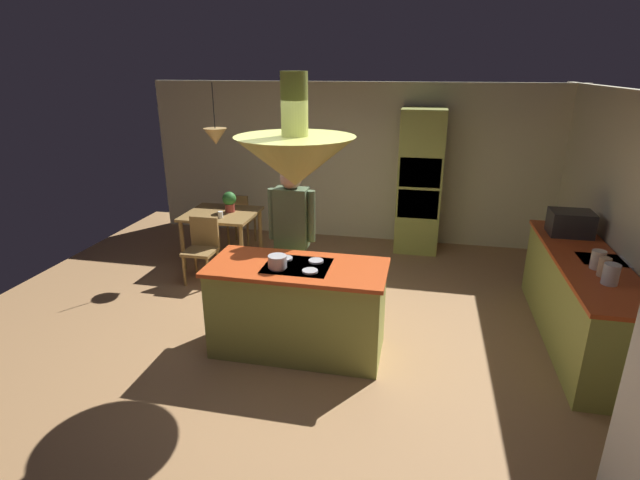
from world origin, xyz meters
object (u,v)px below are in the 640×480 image
at_px(oven_tower, 420,182).
at_px(canister_tea, 598,260).
at_px(canister_sugar, 604,267).
at_px(cooking_pot_on_cooktop, 277,262).
at_px(person_at_island, 292,234).
at_px(chair_facing_island, 202,245).
at_px(canister_flour, 611,274).
at_px(chair_by_back_wall, 239,216).
at_px(kitchen_island, 298,308).
at_px(dining_table, 222,219).
at_px(potted_plant_on_table, 229,201).
at_px(microwave_on_counter, 571,223).
at_px(cup_on_table, 220,215).

height_order(oven_tower, canister_tea, oven_tower).
relative_size(canister_sugar, cooking_pot_on_cooktop, 1.00).
height_order(person_at_island, canister_sugar, person_at_island).
distance_m(chair_facing_island, canister_flour, 4.74).
bearing_deg(chair_by_back_wall, cooking_pot_on_cooktop, 117.86).
xyz_separation_m(kitchen_island, canister_tea, (2.84, 0.53, 0.56)).
bearing_deg(canister_flour, dining_table, 157.00).
height_order(dining_table, potted_plant_on_table, potted_plant_on_table).
distance_m(oven_tower, canister_flour, 3.53).
height_order(oven_tower, canister_flour, oven_tower).
height_order(microwave_on_counter, cooking_pot_on_cooktop, microwave_on_counter).
distance_m(chair_by_back_wall, canister_flour, 5.26).
relative_size(potted_plant_on_table, canister_sugar, 1.66).
bearing_deg(kitchen_island, cup_on_table, 130.72).
height_order(canister_tea, cooking_pot_on_cooktop, canister_tea).
relative_size(kitchen_island, microwave_on_counter, 3.83).
distance_m(person_at_island, microwave_on_counter, 3.20).
xyz_separation_m(chair_facing_island, canister_sugar, (4.54, -1.06, 0.53)).
distance_m(potted_plant_on_table, microwave_on_counter, 4.48).
distance_m(potted_plant_on_table, cup_on_table, 0.33).
xyz_separation_m(canister_tea, cooking_pot_on_cooktop, (-3.00, -0.66, -0.01)).
bearing_deg(cup_on_table, person_at_island, -41.01).
distance_m(person_at_island, canister_tea, 3.08).
distance_m(chair_by_back_wall, cup_on_table, 0.97).
height_order(chair_by_back_wall, canister_sugar, canister_sugar).
bearing_deg(person_at_island, cooking_pot_on_cooktop, -84.68).
height_order(kitchen_island, potted_plant_on_table, potted_plant_on_table).
xyz_separation_m(dining_table, canister_flour, (4.54, -1.93, 0.38)).
height_order(chair_by_back_wall, potted_plant_on_table, potted_plant_on_table).
xyz_separation_m(canister_flour, microwave_on_counter, (0.00, 1.38, 0.04)).
relative_size(oven_tower, canister_sugar, 12.17).
bearing_deg(microwave_on_counter, potted_plant_on_table, 172.01).
distance_m(dining_table, microwave_on_counter, 4.59).
height_order(chair_facing_island, chair_by_back_wall, same).
xyz_separation_m(person_at_island, chair_facing_island, (-1.47, 0.74, -0.52)).
distance_m(dining_table, cooking_pot_on_cooktop, 2.73).
distance_m(kitchen_island, oven_tower, 3.48).
bearing_deg(oven_tower, dining_table, -157.79).
bearing_deg(dining_table, microwave_on_counter, -6.87).
height_order(dining_table, person_at_island, person_at_island).
xyz_separation_m(chair_facing_island, canister_flour, (4.54, -1.24, 0.53)).
bearing_deg(canister_sugar, cup_on_table, 161.18).
bearing_deg(chair_by_back_wall, microwave_on_counter, 164.84).
distance_m(cup_on_table, cooking_pot_on_cooktop, 2.48).
xyz_separation_m(canister_sugar, canister_tea, (0.00, 0.18, 0.00)).
relative_size(potted_plant_on_table, cup_on_table, 3.33).
height_order(oven_tower, canister_sugar, oven_tower).
height_order(oven_tower, chair_by_back_wall, oven_tower).
height_order(canister_sugar, cooking_pot_on_cooktop, canister_sugar).
distance_m(chair_facing_island, canister_sugar, 4.69).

